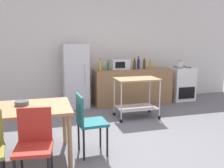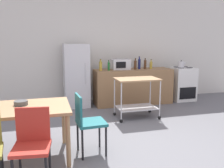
{
  "view_description": "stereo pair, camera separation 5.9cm",
  "coord_description": "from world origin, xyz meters",
  "views": [
    {
      "loc": [
        -1.33,
        -3.35,
        1.65
      ],
      "look_at": [
        -0.04,
        1.2,
        0.8
      ],
      "focal_mm": 39.68,
      "sensor_mm": 36.0,
      "label": 1
    },
    {
      "loc": [
        -1.27,
        -3.37,
        1.65
      ],
      "look_at": [
        -0.04,
        1.2,
        0.8
      ],
      "focal_mm": 39.68,
      "sensor_mm": 36.0,
      "label": 2
    }
  ],
  "objects": [
    {
      "name": "stove_oven",
      "position": [
        2.35,
        2.62,
        0.45
      ],
      "size": [
        0.6,
        0.61,
        0.92
      ],
      "color": "white",
      "rests_on": "ground_plane"
    },
    {
      "name": "kettle",
      "position": [
        2.23,
        2.52,
        1.0
      ],
      "size": [
        0.24,
        0.17,
        0.19
      ],
      "color": "silver",
      "rests_on": "stove_oven"
    },
    {
      "name": "kitchen_counter",
      "position": [
        0.9,
        2.6,
        0.45
      ],
      "size": [
        2.0,
        0.64,
        0.9
      ],
      "primitive_type": "cube",
      "color": "olive",
      "rests_on": "ground_plane"
    },
    {
      "name": "bottle_sesame_oil",
      "position": [
        1.38,
        2.58,
        1.0
      ],
      "size": [
        0.07,
        0.07,
        0.25
      ],
      "color": "gold",
      "rests_on": "kitchen_counter"
    },
    {
      "name": "chair_teal",
      "position": [
        -0.74,
        0.0,
        0.52
      ],
      "size": [
        0.42,
        0.42,
        0.89
      ],
      "rotation": [
        0.0,
        0.0,
        1.64
      ],
      "color": "#1E666B",
      "rests_on": "ground_plane"
    },
    {
      "name": "bottle_soda",
      "position": [
        1.22,
        2.59,
        1.02
      ],
      "size": [
        0.07,
        0.07,
        0.28
      ],
      "color": "#4C2D19",
      "rests_on": "kitchen_counter"
    },
    {
      "name": "microwave",
      "position": [
        0.58,
        2.67,
        1.03
      ],
      "size": [
        0.46,
        0.35,
        0.26
      ],
      "color": "silver",
      "rests_on": "kitchen_counter"
    },
    {
      "name": "bottle_vinegar",
      "position": [
        0.23,
        2.51,
        1.01
      ],
      "size": [
        0.06,
        0.06,
        0.26
      ],
      "color": "#1E6628",
      "rests_on": "kitchen_counter"
    },
    {
      "name": "bottle_wine",
      "position": [
        0.94,
        2.55,
        1.02
      ],
      "size": [
        0.07,
        0.07,
        0.29
      ],
      "color": "#4C2D19",
      "rests_on": "kitchen_counter"
    },
    {
      "name": "chair_red",
      "position": [
        -1.46,
        -0.61,
        0.52
      ],
      "size": [
        0.44,
        0.44,
        0.89
      ],
      "rotation": [
        0.0,
        0.0,
        -0.12
      ],
      "color": "#B72D23",
      "rests_on": "ground_plane"
    },
    {
      "name": "bottle_hot_sauce",
      "position": [
        0.03,
        2.54,
        1.02
      ],
      "size": [
        0.07,
        0.07,
        0.29
      ],
      "color": "gold",
      "rests_on": "kitchen_counter"
    },
    {
      "name": "bottle_olive_oil",
      "position": [
        1.08,
        2.63,
        1.04
      ],
      "size": [
        0.07,
        0.07,
        0.33
      ],
      "color": "navy",
      "rests_on": "kitchen_counter"
    },
    {
      "name": "back_wall",
      "position": [
        0.0,
        3.2,
        1.45
      ],
      "size": [
        8.4,
        0.12,
        2.9
      ],
      "primitive_type": "cube",
      "color": "silver",
      "rests_on": "ground_plane"
    },
    {
      "name": "kitchen_cart",
      "position": [
        0.57,
        1.44,
        0.57
      ],
      "size": [
        0.91,
        0.57,
        0.85
      ],
      "color": "#A37A51",
      "rests_on": "ground_plane"
    },
    {
      "name": "refrigerator",
      "position": [
        -0.55,
        2.7,
        0.78
      ],
      "size": [
        0.6,
        0.63,
        1.55
      ],
      "color": "silver",
      "rests_on": "ground_plane"
    },
    {
      "name": "fruit_bowl",
      "position": [
        -1.63,
        0.19,
        0.78
      ],
      "size": [
        0.19,
        0.19,
        0.06
      ],
      "primitive_type": "cylinder",
      "color": "#4C4C4C",
      "rests_on": "dining_table"
    },
    {
      "name": "dining_table",
      "position": [
        -1.73,
        0.09,
        0.67
      ],
      "size": [
        1.5,
        0.9,
        0.75
      ],
      "color": "#A37A51",
      "rests_on": "ground_plane"
    },
    {
      "name": "ground_plane",
      "position": [
        0.0,
        0.0,
        0.0
      ],
      "size": [
        12.0,
        12.0,
        0.0
      ],
      "primitive_type": "plane",
      "color": "slate"
    }
  ]
}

